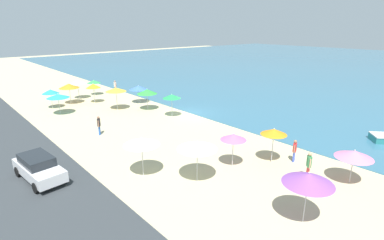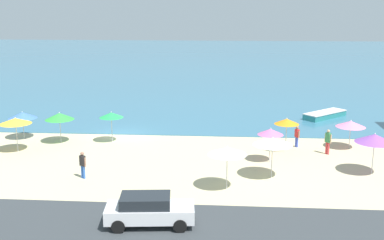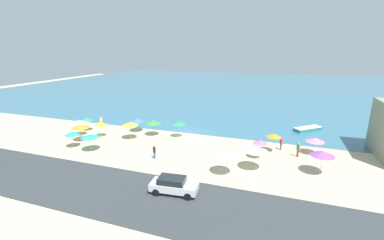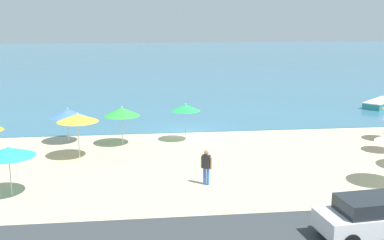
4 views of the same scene
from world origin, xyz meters
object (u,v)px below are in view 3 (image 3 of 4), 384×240
beach_umbrella_10 (323,153)px  bather_1 (298,149)px  beach_umbrella_0 (87,119)px  beach_umbrella_2 (90,136)px  beach_umbrella_9 (100,123)px  bather_2 (281,143)px  bather_0 (154,151)px  beach_umbrella_3 (274,136)px  beach_umbrella_4 (179,123)px  beach_umbrella_5 (130,124)px  skiff_nearshore (308,129)px  beach_umbrella_11 (137,120)px  beach_umbrella_12 (257,150)px  beach_umbrella_1 (315,140)px  beach_umbrella_15 (79,122)px  beach_umbrella_6 (227,154)px  beach_umbrella_7 (72,133)px  beach_umbrella_8 (261,142)px  parked_car_0 (174,185)px  bather_3 (101,120)px  beach_umbrella_14 (80,126)px  beach_umbrella_13 (153,122)px

beach_umbrella_10 → bather_1: bearing=116.0°
beach_umbrella_0 → beach_umbrella_2: beach_umbrella_2 is taller
beach_umbrella_9 → bather_2: size_ratio=1.50×
bather_0 → bather_2: bather_0 is taller
beach_umbrella_3 → beach_umbrella_9: beach_umbrella_3 is taller
bather_0 → beach_umbrella_4: bearing=90.7°
bather_1 → beach_umbrella_5: bearing=-177.4°
beach_umbrella_10 → skiff_nearshore: (0.10, 15.61, -2.01)m
beach_umbrella_4 → beach_umbrella_11: bearing=175.9°
beach_umbrella_5 → beach_umbrella_12: beach_umbrella_12 is taller
beach_umbrella_1 → beach_umbrella_2: 27.85m
beach_umbrella_5 → beach_umbrella_15: size_ratio=1.03×
beach_umbrella_6 → beach_umbrella_7: bearing=177.3°
beach_umbrella_11 → skiff_nearshore: 27.10m
beach_umbrella_8 → bather_2: beach_umbrella_8 is taller
beach_umbrella_2 → parked_car_0: (13.86, -5.88, -1.16)m
beach_umbrella_6 → beach_umbrella_15: (-23.26, 5.12, -0.12)m
beach_umbrella_8 → beach_umbrella_11: beach_umbrella_8 is taller
beach_umbrella_10 → bather_3: beach_umbrella_10 is taller
beach_umbrella_10 → beach_umbrella_11: (-25.38, 6.51, -0.44)m
bather_3 → skiff_nearshore: bearing=14.4°
beach_umbrella_14 → beach_umbrella_6: bearing=-8.9°
beach_umbrella_0 → bather_1: bearing=-0.5°
beach_umbrella_3 → beach_umbrella_2: bearing=-162.3°
beach_umbrella_5 → bather_3: bearing=153.4°
beach_umbrella_14 → bather_1: bearing=7.9°
beach_umbrella_0 → beach_umbrella_5: size_ratio=0.82×
beach_umbrella_5 → beach_umbrella_13: (2.35, 2.54, -0.21)m
beach_umbrella_4 → bather_1: size_ratio=1.34×
bather_3 → beach_umbrella_0: bearing=-97.5°
beach_umbrella_0 → bather_0: beach_umbrella_0 is taller
beach_umbrella_11 → bather_2: bearing=-2.0°
beach_umbrella_13 → beach_umbrella_8: bearing=-12.9°
beach_umbrella_5 → beach_umbrella_7: (-5.42, -5.32, -0.33)m
beach_umbrella_2 → beach_umbrella_4: beach_umbrella_4 is taller
beach_umbrella_15 → skiff_nearshore: bearing=22.9°
bather_0 → beach_umbrella_6: bearing=-7.7°
bather_0 → parked_car_0: (5.12, -6.28, -0.09)m
beach_umbrella_0 → beach_umbrella_7: (3.30, -6.59, 0.11)m
beach_umbrella_6 → beach_umbrella_14: bearing=171.1°
beach_umbrella_0 → beach_umbrella_6: 25.11m
beach_umbrella_1 → beach_umbrella_9: bearing=-173.7°
beach_umbrella_12 → bather_2: beach_umbrella_12 is taller
bather_2 → parked_car_0: bather_2 is taller
beach_umbrella_2 → beach_umbrella_14: 4.57m
beach_umbrella_3 → beach_umbrella_4: size_ratio=1.03×
beach_umbrella_4 → parked_car_0: 15.32m
beach_umbrella_9 → bather_3: bearing=127.7°
beach_umbrella_6 → beach_umbrella_8: beach_umbrella_6 is taller
beach_umbrella_10 → beach_umbrella_12: beach_umbrella_10 is taller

